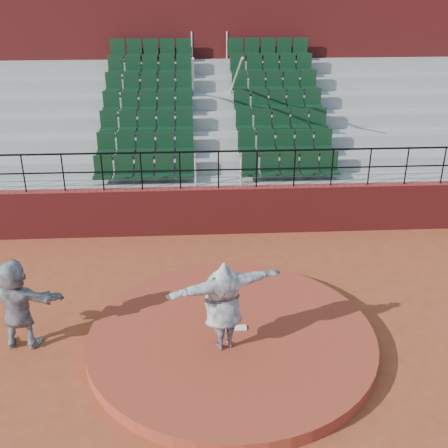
% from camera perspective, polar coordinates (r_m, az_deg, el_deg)
% --- Properties ---
extents(ground, '(90.00, 90.00, 0.00)m').
position_cam_1_polar(ground, '(11.08, 0.76, -12.09)').
color(ground, brown).
rests_on(ground, ground).
extents(pitchers_mound, '(5.50, 5.50, 0.25)m').
position_cam_1_polar(pitchers_mound, '(11.01, 0.77, -11.57)').
color(pitchers_mound, maroon).
rests_on(pitchers_mound, ground).
extents(pitching_rubber, '(0.60, 0.15, 0.03)m').
position_cam_1_polar(pitching_rubber, '(11.05, 0.72, -10.52)').
color(pitching_rubber, white).
rests_on(pitching_rubber, pitchers_mound).
extents(boundary_wall, '(24.00, 0.30, 1.30)m').
position_cam_1_polar(boundary_wall, '(15.10, -0.55, 1.41)').
color(boundary_wall, maroon).
rests_on(boundary_wall, ground).
extents(wall_railing, '(24.04, 0.05, 1.03)m').
position_cam_1_polar(wall_railing, '(14.60, -0.57, 6.38)').
color(wall_railing, black).
rests_on(wall_railing, boundary_wall).
extents(seating_deck, '(24.00, 5.97, 4.63)m').
position_cam_1_polar(seating_deck, '(18.26, -1.13, 8.23)').
color(seating_deck, gray).
rests_on(seating_deck, ground).
extents(press_box_facade, '(24.00, 3.00, 7.10)m').
position_cam_1_polar(press_box_facade, '(21.67, -1.61, 16.62)').
color(press_box_facade, maroon).
rests_on(press_box_facade, ground).
extents(pitcher, '(2.23, 1.30, 1.75)m').
position_cam_1_polar(pitcher, '(10.13, -0.08, -8.25)').
color(pitcher, black).
rests_on(pitcher, pitchers_mound).
extents(fielder, '(1.73, 0.68, 1.82)m').
position_cam_1_polar(fielder, '(11.24, -20.30, -7.66)').
color(fielder, black).
rests_on(fielder, ground).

